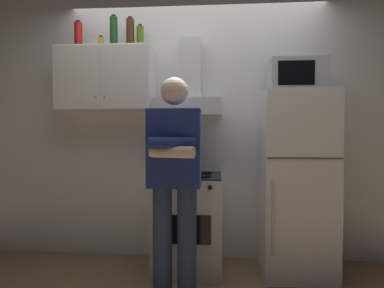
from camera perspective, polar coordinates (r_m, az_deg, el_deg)
ground_plane at (r=2.96m, az=0.00°, el=-22.88°), size 7.00×7.00×0.00m
back_wall_tiled at (r=3.29m, az=0.81°, el=3.80°), size 4.80×0.10×2.70m
upper_cabinet at (r=3.27m, az=-14.75°, el=10.79°), size 0.90×0.37×0.60m
stove_oven at (r=3.05m, az=-0.59°, el=-13.47°), size 0.60×0.62×0.87m
range_hood at (r=3.09m, az=-0.39°, el=8.54°), size 0.60×0.44×0.75m
refrigerator at (r=3.04m, az=17.66°, el=-6.51°), size 0.60×0.62×1.60m
microwave at (r=3.07m, az=17.73°, el=11.18°), size 0.48×0.37×0.28m
person_standing at (r=2.37m, az=-3.10°, el=-6.30°), size 0.38×0.33×1.64m
bottle_soda_red at (r=3.43m, az=-19.28°, el=17.55°), size 0.08×0.08×0.26m
bottle_rum_dark at (r=3.33m, az=-10.76°, el=18.47°), size 0.08×0.08×0.30m
bottle_spice_jar at (r=3.41m, az=-15.67°, el=16.60°), size 0.06×0.06×0.13m
bottle_wine_green at (r=3.34m, az=-13.54°, el=18.49°), size 0.07×0.07×0.31m
bottle_olive_oil at (r=3.32m, az=-9.06°, el=17.95°), size 0.07×0.07×0.23m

